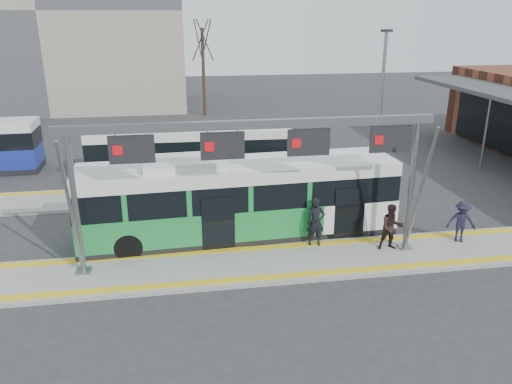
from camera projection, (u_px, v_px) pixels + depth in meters
ground at (267, 265)px, 18.31m from camera, size 120.00×120.00×0.00m
platform_main at (267, 263)px, 18.28m from camera, size 22.00×3.00×0.15m
platform_second at (160, 196)px, 25.12m from camera, size 20.00×3.00×0.15m
tactile_main at (267, 261)px, 18.25m from camera, size 22.00×2.65×0.02m
tactile_second at (161, 187)px, 26.16m from camera, size 20.00×0.35×0.02m
gantry at (256, 150)px, 17.04m from camera, size 13.00×1.68×5.20m
apartment_block at (51, 8)px, 46.58m from camera, size 24.50×12.50×18.40m
hero_bus at (239, 200)px, 20.16m from camera, size 12.76×3.29×3.48m
bg_bus_green at (191, 153)px, 27.83m from camera, size 11.16×2.68×2.77m
passenger_a at (316, 222)px, 19.27m from camera, size 0.72×0.49×1.94m
passenger_b at (391, 227)px, 18.97m from camera, size 0.93×0.75×1.81m
passenger_c at (461, 222)px, 19.62m from camera, size 1.25×0.99×1.70m
tree_left at (123, 53)px, 44.73m from camera, size 1.40×1.40×7.18m
tree_mid at (202, 41)px, 43.29m from camera, size 1.40×1.40×8.60m
lamp_east at (380, 110)px, 24.33m from camera, size 0.50×0.25×8.04m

